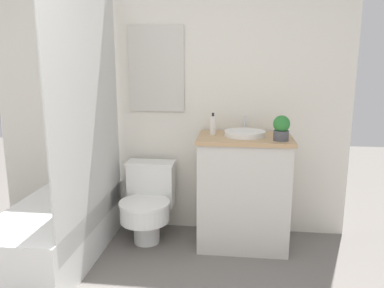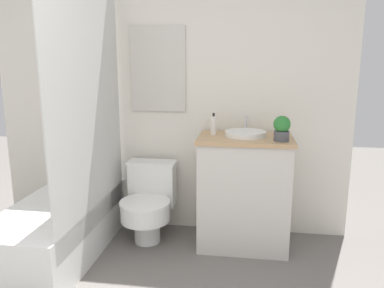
{
  "view_description": "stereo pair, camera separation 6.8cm",
  "coord_description": "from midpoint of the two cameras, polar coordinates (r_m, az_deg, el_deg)",
  "views": [
    {
      "loc": [
        0.6,
        -0.8,
        1.45
      ],
      "look_at": [
        0.28,
        1.88,
        0.86
      ],
      "focal_mm": 35.0,
      "sensor_mm": 36.0,
      "label": 1
    },
    {
      "loc": [
        0.67,
        -0.79,
        1.45
      ],
      "look_at": [
        0.28,
        1.88,
        0.86
      ],
      "focal_mm": 35.0,
      "sensor_mm": 36.0,
      "label": 2
    }
  ],
  "objects": [
    {
      "name": "toilet",
      "position": [
        3.16,
        -7.35,
        -8.63
      ],
      "size": [
        0.41,
        0.55,
        0.63
      ],
      "color": "white",
      "rests_on": "ground_plane"
    },
    {
      "name": "potted_plant",
      "position": [
        2.79,
        12.79,
        2.43
      ],
      "size": [
        0.12,
        0.12,
        0.18
      ],
      "color": "#4C4C51",
      "rests_on": "vanity"
    },
    {
      "name": "vanity",
      "position": [
        3.04,
        7.15,
        -7.13
      ],
      "size": [
        0.73,
        0.5,
        0.89
      ],
      "color": "beige",
      "rests_on": "ground_plane"
    },
    {
      "name": "shower_area",
      "position": [
        3.05,
        -20.17,
        -11.26
      ],
      "size": [
        0.62,
        1.31,
        1.98
      ],
      "color": "white",
      "rests_on": "ground_plane"
    },
    {
      "name": "wall_back",
      "position": [
        3.23,
        -4.56,
        8.69
      ],
      "size": [
        3.07,
        0.07,
        2.5
      ],
      "color": "silver",
      "rests_on": "ground_plane"
    },
    {
      "name": "sink",
      "position": [
        2.94,
        7.38,
        1.64
      ],
      "size": [
        0.32,
        0.35,
        0.13
      ],
      "color": "white",
      "rests_on": "vanity"
    },
    {
      "name": "soap_bottle",
      "position": [
        2.96,
        2.53,
        2.89
      ],
      "size": [
        0.04,
        0.04,
        0.17
      ],
      "color": "silver",
      "rests_on": "vanity"
    }
  ]
}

